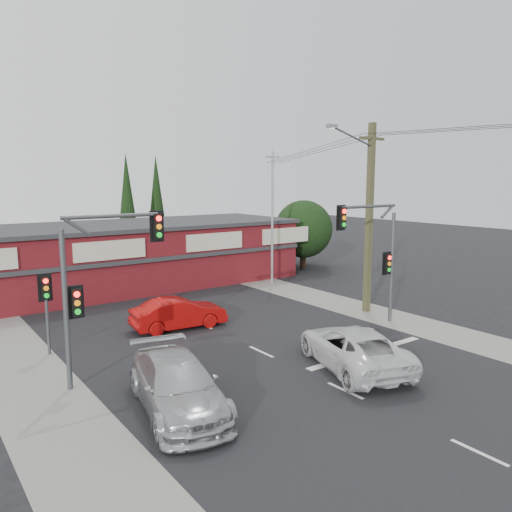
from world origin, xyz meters
TOP-DOWN VIEW (x-y plane):
  - ground at (0.00, 0.00)m, footprint 120.00×120.00m
  - road_strip at (0.00, 5.00)m, footprint 14.00×70.00m
  - verge_left at (-8.50, 5.00)m, footprint 3.00×70.00m
  - verge_right at (8.50, 5.00)m, footprint 3.00×70.00m
  - stop_line at (3.50, -1.50)m, footprint 6.50×0.35m
  - white_suv at (1.81, -2.28)m, footprint 4.35×6.22m
  - silver_suv at (-5.24, -1.56)m, footprint 3.41×5.97m
  - red_sedan at (-1.20, 6.16)m, footprint 4.67×2.03m
  - lane_dashes at (0.00, 5.93)m, footprint 0.12×49.46m
  - shop_building at (-0.99, 16.99)m, footprint 27.30×8.40m
  - tree_cluster at (14.69, 15.44)m, footprint 5.90×5.10m
  - conifer_near at (3.50, 24.00)m, footprint 1.80×1.80m
  - conifer_far at (7.00, 26.00)m, footprint 1.80×1.80m
  - traffic_mast_left at (-6.43, 2.00)m, footprint 3.77×0.27m
  - traffic_mast_right at (6.86, 1.00)m, footprint 3.96×0.27m
  - pedestal_signal at (-7.20, 6.01)m, footprint 0.55×0.27m
  - utility_pole at (8.36, 2.99)m, footprint 4.38×0.59m
  - steel_pole at (9.00, 12.00)m, footprint 1.20×0.16m
  - power_lines at (8.47, -2.47)m, footprint 2.01×29.00m

SIDE VIEW (x-z plane):
  - ground at x=0.00m, z-range 0.00..0.00m
  - road_strip at x=0.00m, z-range 0.00..0.01m
  - verge_left at x=-8.50m, z-range 0.00..0.02m
  - verge_right at x=8.50m, z-range 0.00..0.02m
  - lane_dashes at x=0.00m, z-range 0.01..0.02m
  - stop_line at x=3.50m, z-range 0.01..0.02m
  - red_sedan at x=-1.20m, z-range 0.00..1.49m
  - white_suv at x=1.81m, z-range 0.00..1.58m
  - silver_suv at x=-5.24m, z-range 0.00..1.63m
  - shop_building at x=-0.99m, z-range 0.02..4.25m
  - pedestal_signal at x=-7.20m, z-range 0.72..4.09m
  - tree_cluster at x=14.69m, z-range 0.15..5.65m
  - traffic_mast_left at x=-6.43m, z-range 0.94..6.92m
  - traffic_mast_right at x=6.86m, z-range 0.96..6.93m
  - steel_pole at x=9.00m, z-range 0.20..9.20m
  - utility_pole at x=8.36m, z-range 0.40..10.40m
  - conifer_near at x=3.50m, z-range 0.85..10.10m
  - conifer_far at x=7.00m, z-range 0.85..10.10m
  - power_lines at x=8.47m, z-range 8.43..9.65m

